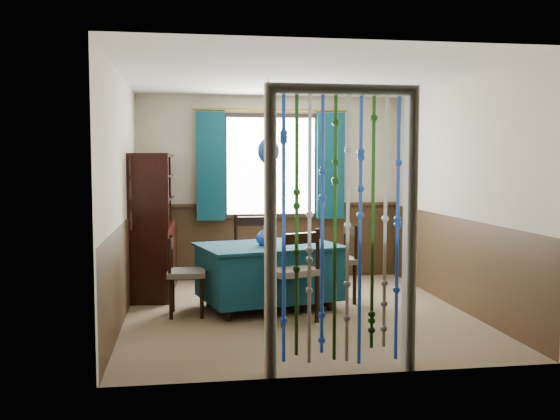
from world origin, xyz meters
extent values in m
plane|color=brown|center=(0.00, 0.00, 0.00)|extent=(4.00, 4.00, 0.00)
plane|color=silver|center=(0.00, 0.00, 2.50)|extent=(4.00, 4.00, 0.00)
plane|color=#BBB299|center=(0.00, 2.00, 1.25)|extent=(3.60, 0.00, 3.60)
plane|color=#BBB299|center=(0.00, -2.00, 1.25)|extent=(3.60, 0.00, 3.60)
plane|color=#BBB299|center=(-1.80, 0.00, 1.25)|extent=(0.00, 4.00, 4.00)
plane|color=#BBB299|center=(1.80, 0.00, 1.25)|extent=(0.00, 4.00, 4.00)
plane|color=#362514|center=(0.00, 1.99, 0.50)|extent=(3.60, 0.00, 3.60)
plane|color=#362514|center=(0.00, -1.99, 0.50)|extent=(3.60, 0.00, 3.60)
plane|color=#362514|center=(-1.79, 0.00, 0.50)|extent=(0.00, 4.00, 4.00)
plane|color=#362514|center=(1.79, 0.00, 0.50)|extent=(0.00, 4.00, 4.00)
cube|color=black|center=(0.00, 1.95, 1.55)|extent=(1.32, 0.12, 1.42)
cube|color=#0E3848|center=(-0.27, 0.22, 0.40)|extent=(1.60, 1.28, 0.56)
cube|color=#0E3848|center=(-0.27, 0.22, 0.69)|extent=(1.68, 1.35, 0.03)
cylinder|color=black|center=(-0.74, -0.26, 0.07)|extent=(0.07, 0.07, 0.14)
cylinder|color=black|center=(0.38, 0.02, 0.07)|extent=(0.07, 0.07, 0.14)
cylinder|color=black|center=(-0.91, 0.42, 0.07)|extent=(0.07, 0.07, 0.14)
cylinder|color=black|center=(0.21, 0.70, 0.07)|extent=(0.07, 0.07, 0.14)
cylinder|color=black|center=(-0.23, -0.59, 0.24)|extent=(0.05, 0.05, 0.48)
cylinder|color=black|center=(0.13, -0.46, 0.24)|extent=(0.05, 0.05, 0.48)
cylinder|color=black|center=(-0.36, -0.25, 0.24)|extent=(0.05, 0.05, 0.48)
cylinder|color=black|center=(0.00, -0.11, 0.24)|extent=(0.05, 0.05, 0.48)
cube|color=#5B5549|center=(-0.11, -0.35, 0.51)|extent=(0.60, 0.58, 0.06)
cube|color=black|center=(-0.05, -0.53, 0.86)|extent=(0.40, 0.18, 0.11)
cylinder|color=black|center=(-0.23, -0.60, 0.71)|extent=(0.04, 0.04, 0.47)
cylinder|color=black|center=(0.14, -0.46, 0.71)|extent=(0.04, 0.04, 0.47)
cylinder|color=black|center=(-0.16, 0.98, 0.25)|extent=(0.05, 0.05, 0.49)
cylinder|color=black|center=(-0.56, 0.99, 0.25)|extent=(0.05, 0.05, 0.49)
cylinder|color=black|center=(-0.17, 0.59, 0.25)|extent=(0.05, 0.05, 0.49)
cylinder|color=black|center=(-0.57, 0.61, 0.25)|extent=(0.05, 0.05, 0.49)
cube|color=#5B5549|center=(-0.37, 0.79, 0.53)|extent=(0.50, 0.48, 0.07)
cube|color=black|center=(-0.36, 0.99, 0.89)|extent=(0.42, 0.06, 0.11)
cylinder|color=black|center=(-0.16, 0.99, 0.74)|extent=(0.04, 0.04, 0.48)
cylinder|color=black|center=(-0.56, 1.00, 0.74)|extent=(0.04, 0.04, 0.48)
cylinder|color=black|center=(-1.30, 0.21, 0.21)|extent=(0.04, 0.04, 0.42)
cylinder|color=black|center=(-1.32, -0.12, 0.21)|extent=(0.04, 0.04, 0.42)
cylinder|color=black|center=(-0.99, 0.20, 0.21)|extent=(0.04, 0.04, 0.42)
cylinder|color=black|center=(-1.01, -0.13, 0.21)|extent=(0.04, 0.04, 0.42)
cube|color=#5B5549|center=(-1.15, 0.04, 0.45)|extent=(0.41, 0.42, 0.06)
cube|color=black|center=(-1.32, 0.05, 0.75)|extent=(0.05, 0.35, 0.09)
cylinder|color=black|center=(-1.31, 0.21, 0.62)|extent=(0.04, 0.04, 0.41)
cylinder|color=black|center=(-1.33, -0.12, 0.62)|extent=(0.04, 0.04, 0.41)
cylinder|color=black|center=(0.72, 0.26, 0.23)|extent=(0.04, 0.04, 0.45)
cylinder|color=black|center=(0.69, 0.62, 0.23)|extent=(0.04, 0.04, 0.45)
cylinder|color=black|center=(0.38, 0.23, 0.23)|extent=(0.04, 0.04, 0.45)
cylinder|color=black|center=(0.35, 0.59, 0.23)|extent=(0.04, 0.04, 0.45)
cube|color=#5B5549|center=(0.53, 0.42, 0.48)|extent=(0.46, 0.47, 0.06)
cube|color=black|center=(0.72, 0.44, 0.82)|extent=(0.07, 0.39, 0.10)
cylinder|color=black|center=(0.73, 0.26, 0.68)|extent=(0.04, 0.04, 0.44)
cylinder|color=black|center=(0.70, 0.62, 0.68)|extent=(0.04, 0.04, 0.44)
cube|color=black|center=(-1.54, 1.20, 0.43)|extent=(0.53, 1.33, 0.85)
cube|color=black|center=(-1.54, 0.58, 1.28)|extent=(0.40, 0.07, 0.85)
cube|color=black|center=(-1.54, 1.82, 1.28)|extent=(0.40, 0.07, 0.85)
cube|color=black|center=(-1.54, 1.20, 1.69)|extent=(0.48, 1.33, 0.04)
cube|color=black|center=(-1.75, 1.20, 1.28)|extent=(0.10, 1.28, 0.85)
cube|color=black|center=(-1.51, 1.20, 1.15)|extent=(0.42, 1.24, 0.02)
cube|color=black|center=(-1.51, 1.20, 1.43)|extent=(0.42, 1.24, 0.02)
cylinder|color=olive|center=(-0.27, 0.22, 2.11)|extent=(0.01, 0.01, 0.78)
ellipsoid|color=#163A9D|center=(-0.27, 0.22, 1.72)|extent=(0.23, 0.23, 0.29)
cylinder|color=olive|center=(-0.27, 0.22, 1.87)|extent=(0.07, 0.07, 0.03)
imported|color=#163A9D|center=(-0.31, 0.20, 0.80)|extent=(0.23, 0.23, 0.18)
imported|color=beige|center=(-1.49, 1.01, 1.19)|extent=(0.25, 0.25, 0.05)
imported|color=beige|center=(-1.49, 1.48, 0.94)|extent=(0.21, 0.21, 0.17)
camera|label=1|loc=(-1.16, -6.48, 1.61)|focal=40.00mm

